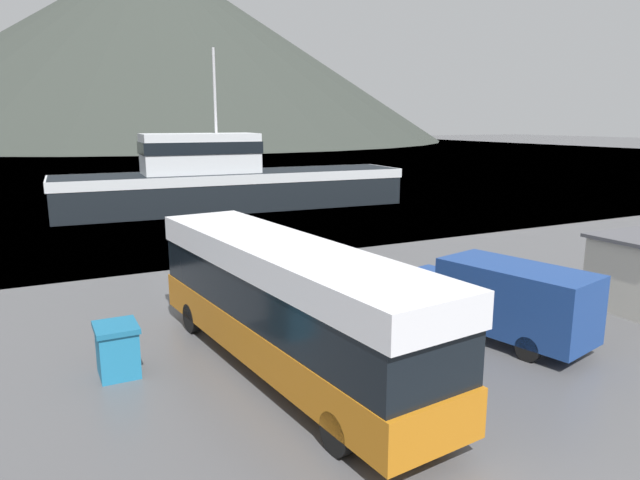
{
  "coord_description": "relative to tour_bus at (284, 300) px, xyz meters",
  "views": [
    {
      "loc": [
        -7.29,
        -3.21,
        6.38
      ],
      "look_at": [
        2.2,
        15.37,
        2.0
      ],
      "focal_mm": 32.0,
      "sensor_mm": 36.0,
      "label": 1
    }
  ],
  "objects": [
    {
      "name": "mooring_bollard",
      "position": [
        6.62,
        9.66,
        -1.49
      ],
      "size": [
        0.28,
        0.28,
        0.74
      ],
      "color": "#B29919",
      "rests_on": "ground"
    },
    {
      "name": "hill_backdrop",
      "position": [
        35.29,
        185.43,
        27.84
      ],
      "size": [
        185.12,
        185.12,
        59.47
      ],
      "primitive_type": "cone",
      "color": "#2D332D",
      "rests_on": "ground"
    },
    {
      "name": "fishing_boat",
      "position": [
        7.46,
        27.18,
        0.19
      ],
      "size": [
        25.45,
        6.56,
        11.32
      ],
      "rotation": [
        0.0,
        0.0,
        4.66
      ],
      "color": "black",
      "rests_on": "water_surface"
    },
    {
      "name": "delivery_van",
      "position": [
        6.55,
        -0.77,
        -0.66
      ],
      "size": [
        3.34,
        6.45,
        2.3
      ],
      "rotation": [
        0.0,
        0.0,
        0.23
      ],
      "color": "navy",
      "rests_on": "ground"
    },
    {
      "name": "water_surface",
      "position": [
        1.77,
        131.55,
        -1.89
      ],
      "size": [
        240.0,
        240.0,
        0.0
      ],
      "primitive_type": "plane",
      "color": "#475B6B",
      "rests_on": "ground"
    },
    {
      "name": "storage_bin",
      "position": [
        -3.92,
        1.65,
        -1.21
      ],
      "size": [
        1.04,
        1.21,
        1.34
      ],
      "color": "teal",
      "rests_on": "ground"
    },
    {
      "name": "tour_bus",
      "position": [
        0.0,
        0.0,
        0.0
      ],
      "size": [
        3.55,
        11.42,
        3.37
      ],
      "rotation": [
        0.0,
        0.0,
        0.1
      ],
      "color": "#B26614",
      "rests_on": "ground"
    },
    {
      "name": "small_boat",
      "position": [
        10.1,
        32.55,
        -1.42
      ],
      "size": [
        2.93,
        6.75,
        0.95
      ],
      "rotation": [
        0.0,
        0.0,
        6.1
      ],
      "color": "#1E5138",
      "rests_on": "water_surface"
    }
  ]
}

